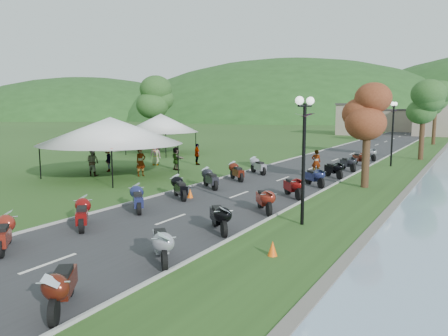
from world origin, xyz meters
The scene contains 10 objects.
road centered at (0.00, 40.00, 0.01)m, with size 7.00×120.00×0.02m, color #2E2E31.
far_building centered at (-2.00, 85.00, 2.50)m, with size 18.00×16.00×5.00m, color gray.
moto_row_left centered at (-2.26, 11.67, 0.55)m, with size 2.60×37.40×1.10m, color #331411, non-canonical shape.
moto_row_right centered at (2.71, 21.03, 0.55)m, with size 2.60×42.77×1.10m, color #331411, non-canonical shape.
vendor_tent_main centered at (-10.49, 23.28, 2.00)m, with size 6.40×6.40×4.00m, color silver, non-canonical shape.
vendor_tent_side centered at (-16.59, 36.34, 2.00)m, with size 4.97×4.97×4.00m, color silver, non-canonical shape.
tree_lakeside centered at (5.30, 27.58, 3.23)m, with size 2.33×2.33×6.46m, color #326127, non-canonical shape.
pedestrian_a centered at (-8.83, 24.31, 0.00)m, with size 0.71×0.52×1.95m, color slate.
pedestrian_b centered at (-11.77, 22.78, 0.00)m, with size 0.92×0.51×1.90m, color slate.
pedestrian_c centered at (-12.33, 24.72, 0.00)m, with size 1.18×0.49×1.83m, color slate.
Camera 1 is at (10.84, 1.83, 4.65)m, focal length 35.00 mm.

